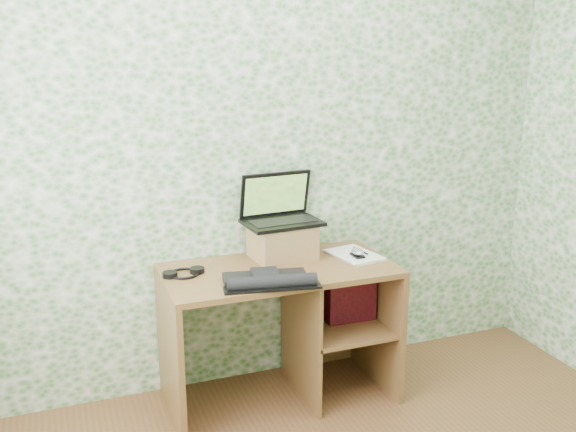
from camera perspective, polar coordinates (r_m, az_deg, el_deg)
name	(u,v)px	position (r m, az deg, el deg)	size (l,w,h in m)	color
wall_back	(259,154)	(3.48, -2.56, 5.56)	(3.50, 3.50, 0.00)	white
desk	(291,312)	(3.48, 0.29, -8.49)	(1.20, 0.60, 0.75)	brown
riser	(282,241)	(3.46, -0.51, -2.25)	(0.32, 0.26, 0.19)	#885F3D
laptop	(279,211)	(3.45, -0.77, 0.44)	(0.42, 0.31, 0.27)	black
keyboard	(268,280)	(3.11, -1.76, -5.69)	(0.47, 0.31, 0.07)	black
headphones	(184,273)	(3.27, -9.25, -5.02)	(0.22, 0.17, 0.03)	black
notepad	(354,255)	(3.53, 5.90, -3.47)	(0.21, 0.30, 0.01)	white
mouse	(357,253)	(3.48, 6.19, -3.33)	(0.06, 0.10, 0.03)	#B7B7B9
pen	(361,251)	(3.57, 6.47, -3.09)	(0.01, 0.01, 0.13)	black
red_box	(351,292)	(3.56, 5.59, -6.78)	(0.27, 0.09, 0.33)	maroon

